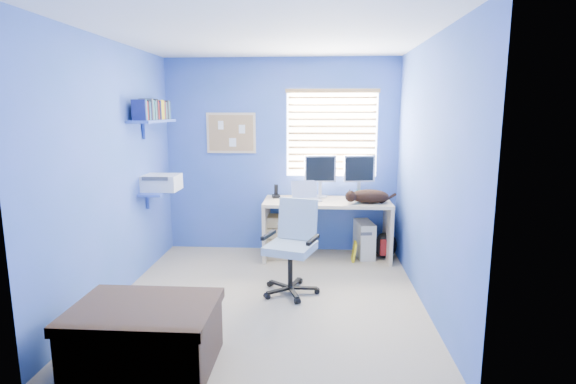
# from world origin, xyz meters

# --- Properties ---
(floor) EXTENTS (3.00, 3.20, 0.00)m
(floor) POSITION_xyz_m (0.00, 0.00, 0.00)
(floor) COLOR tan
(floor) RESTS_ON ground
(ceiling) EXTENTS (3.00, 3.20, 0.00)m
(ceiling) POSITION_xyz_m (0.00, 0.00, 2.50)
(ceiling) COLOR white
(ceiling) RESTS_ON wall_back
(wall_back) EXTENTS (3.00, 0.01, 2.50)m
(wall_back) POSITION_xyz_m (0.00, 1.60, 1.25)
(wall_back) COLOR #3560AA
(wall_back) RESTS_ON ground
(wall_front) EXTENTS (3.00, 0.01, 2.50)m
(wall_front) POSITION_xyz_m (0.00, -1.60, 1.25)
(wall_front) COLOR #3560AA
(wall_front) RESTS_ON ground
(wall_left) EXTENTS (0.01, 3.20, 2.50)m
(wall_left) POSITION_xyz_m (-1.50, 0.00, 1.25)
(wall_left) COLOR #3560AA
(wall_left) RESTS_ON ground
(wall_right) EXTENTS (0.01, 3.20, 2.50)m
(wall_right) POSITION_xyz_m (1.50, 0.00, 1.25)
(wall_right) COLOR #3560AA
(wall_right) RESTS_ON ground
(desk) EXTENTS (1.56, 0.65, 0.74)m
(desk) POSITION_xyz_m (0.60, 1.26, 0.37)
(desk) COLOR #DCBD87
(desk) RESTS_ON floor
(laptop) EXTENTS (0.39, 0.35, 0.22)m
(laptop) POSITION_xyz_m (0.35, 1.23, 0.85)
(laptop) COLOR silver
(laptop) RESTS_ON desk
(monitor_left) EXTENTS (0.42, 0.19, 0.54)m
(monitor_left) POSITION_xyz_m (0.51, 1.45, 1.01)
(monitor_left) COLOR silver
(monitor_left) RESTS_ON desk
(monitor_right) EXTENTS (0.42, 0.19, 0.54)m
(monitor_right) POSITION_xyz_m (1.00, 1.50, 1.01)
(monitor_right) COLOR silver
(monitor_right) RESTS_ON desk
(phone) EXTENTS (0.12, 0.13, 0.17)m
(phone) POSITION_xyz_m (-0.05, 1.38, 0.82)
(phone) COLOR black
(phone) RESTS_ON desk
(mug) EXTENTS (0.10, 0.09, 0.10)m
(mug) POSITION_xyz_m (1.01, 1.44, 0.79)
(mug) COLOR teal
(mug) RESTS_ON desk
(cd_spindle) EXTENTS (0.13, 0.13, 0.07)m
(cd_spindle) POSITION_xyz_m (1.27, 1.47, 0.78)
(cd_spindle) COLOR silver
(cd_spindle) RESTS_ON desk
(cat) EXTENTS (0.52, 0.40, 0.17)m
(cat) POSITION_xyz_m (1.10, 1.12, 0.82)
(cat) COLOR black
(cat) RESTS_ON desk
(tower_pc) EXTENTS (0.25, 0.46, 0.45)m
(tower_pc) POSITION_xyz_m (1.08, 1.35, 0.23)
(tower_pc) COLOR beige
(tower_pc) RESTS_ON floor
(drawer_boxes) EXTENTS (0.35, 0.28, 0.54)m
(drawer_boxes) POSITION_xyz_m (0.03, 1.25, 0.27)
(drawer_boxes) COLOR tan
(drawer_boxes) RESTS_ON floor
(yellow_book) EXTENTS (0.03, 0.17, 0.24)m
(yellow_book) POSITION_xyz_m (0.94, 1.15, 0.12)
(yellow_book) COLOR yellow
(yellow_book) RESTS_ON floor
(backpack) EXTENTS (0.33, 0.29, 0.33)m
(backpack) POSITION_xyz_m (1.34, 1.29, 0.17)
(backpack) COLOR black
(backpack) RESTS_ON floor
(bed_corner) EXTENTS (0.98, 0.69, 0.47)m
(bed_corner) POSITION_xyz_m (-0.75, -1.30, 0.23)
(bed_corner) COLOR #453228
(bed_corner) RESTS_ON floor
(office_chair) EXTENTS (0.69, 0.69, 0.94)m
(office_chair) POSITION_xyz_m (0.22, 0.16, 0.35)
(office_chair) COLOR black
(office_chair) RESTS_ON floor
(window_blinds) EXTENTS (1.15, 0.05, 1.10)m
(window_blinds) POSITION_xyz_m (0.65, 1.57, 1.55)
(window_blinds) COLOR white
(window_blinds) RESTS_ON ground
(corkboard) EXTENTS (0.64, 0.02, 0.52)m
(corkboard) POSITION_xyz_m (-0.65, 1.58, 1.55)
(corkboard) COLOR #DCBD87
(corkboard) RESTS_ON ground
(wall_shelves) EXTENTS (0.42, 0.90, 1.05)m
(wall_shelves) POSITION_xyz_m (-1.35, 0.75, 1.43)
(wall_shelves) COLOR #3C59BC
(wall_shelves) RESTS_ON ground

